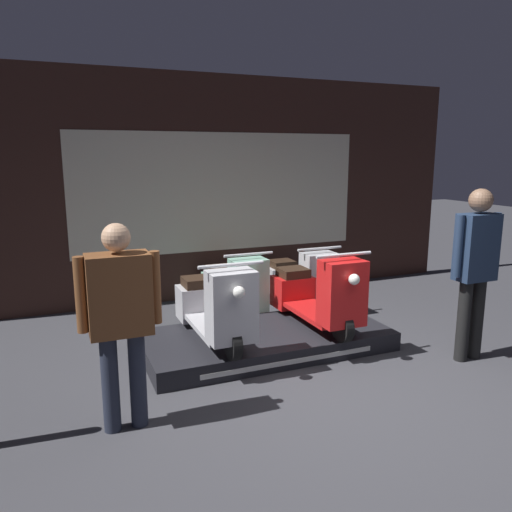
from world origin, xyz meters
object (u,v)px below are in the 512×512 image
at_px(scooter_backrow_1, 301,281).
at_px(person_left_browsing, 120,310).
at_px(scooter_display_right, 317,295).
at_px(scooter_display_left, 215,307).
at_px(scooter_backrow_0, 234,288).
at_px(person_right_browsing, 475,262).

bearing_deg(scooter_backrow_1, person_left_browsing, -139.76).
bearing_deg(person_left_browsing, scooter_display_right, 23.90).
bearing_deg(scooter_display_left, scooter_display_right, 0.00).
xyz_separation_m(scooter_backrow_0, person_right_browsing, (1.74, -2.30, 0.68)).
xyz_separation_m(person_left_browsing, person_right_browsing, (3.48, -0.00, 0.08)).
distance_m(scooter_display_left, person_left_browsing, 1.50).
xyz_separation_m(scooter_display_left, scooter_display_right, (1.19, 0.00, 0.00)).
bearing_deg(scooter_backrow_0, person_left_browsing, -127.12).
xyz_separation_m(scooter_display_left, person_left_browsing, (-1.05, -1.00, 0.39)).
relative_size(scooter_display_left, scooter_display_right, 1.00).
relative_size(scooter_display_left, person_right_browsing, 0.88).
height_order(scooter_backrow_0, scooter_backrow_1, same).
distance_m(person_left_browsing, person_right_browsing, 3.48).
relative_size(scooter_display_left, scooter_backrow_0, 1.00).
bearing_deg(scooter_display_right, scooter_backrow_0, 111.00).
relative_size(scooter_display_right, scooter_backrow_1, 1.00).
bearing_deg(person_right_browsing, scooter_backrow_1, 108.17).
bearing_deg(person_left_browsing, scooter_backrow_0, 52.88).
height_order(scooter_backrow_1, person_right_browsing, person_right_browsing).
xyz_separation_m(scooter_display_right, person_right_browsing, (1.23, -1.00, 0.47)).
bearing_deg(person_right_browsing, scooter_display_left, 157.67).
bearing_deg(scooter_display_left, scooter_backrow_1, 38.12).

